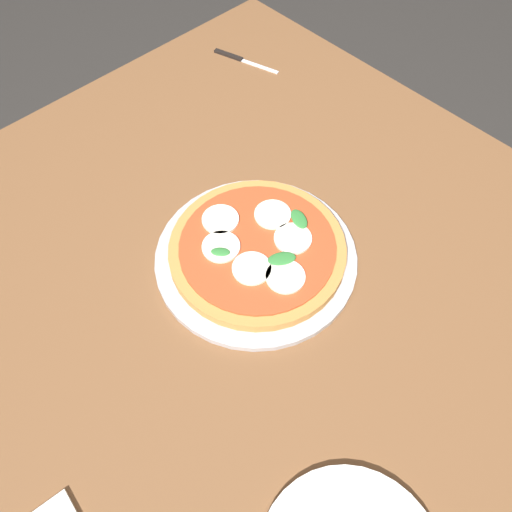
% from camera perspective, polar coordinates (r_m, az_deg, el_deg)
% --- Properties ---
extents(ground_plane, '(6.00, 6.00, 0.00)m').
position_cam_1_polar(ground_plane, '(1.57, 0.59, -17.25)').
color(ground_plane, '#2D2B28').
extents(dining_table, '(1.30, 1.18, 0.74)m').
position_cam_1_polar(dining_table, '(0.97, 0.92, -5.81)').
color(dining_table, brown).
rests_on(dining_table, ground_plane).
extents(serving_tray, '(0.35, 0.35, 0.01)m').
position_cam_1_polar(serving_tray, '(0.92, -0.00, -0.14)').
color(serving_tray, '#B2B2B7').
rests_on(serving_tray, dining_table).
extents(pizza, '(0.30, 0.30, 0.03)m').
position_cam_1_polar(pizza, '(0.90, 0.16, 0.77)').
color(pizza, '#C6843F').
rests_on(pizza, serving_tray).
extents(knife, '(0.16, 0.06, 0.01)m').
position_cam_1_polar(knife, '(1.32, -1.95, 20.42)').
color(knife, black).
rests_on(knife, dining_table).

